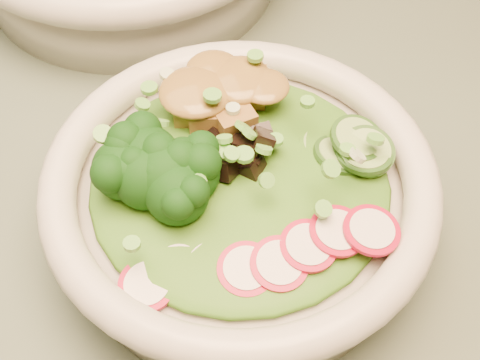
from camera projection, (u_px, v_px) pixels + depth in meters
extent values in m
cube|color=#4F5E4E|center=(354.00, 159.00, 0.49)|extent=(1.20, 0.80, 0.03)
cylinder|color=beige|center=(240.00, 209.00, 0.42)|extent=(0.21, 0.21, 0.05)
torus|color=beige|center=(240.00, 180.00, 0.39)|extent=(0.24, 0.24, 0.02)
ellipsoid|color=#265F14|center=(240.00, 179.00, 0.39)|extent=(0.18, 0.18, 0.02)
ellipsoid|color=brown|center=(216.00, 89.00, 0.41)|extent=(0.06, 0.05, 0.01)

